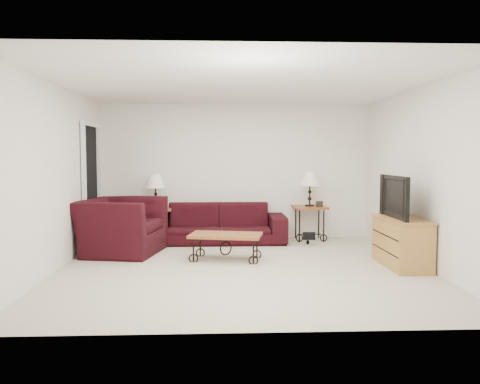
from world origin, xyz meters
The scene contains 20 objects.
ground centered at (0.00, 0.00, 0.00)m, with size 5.00×5.00×0.00m, color beige.
wall_back centered at (0.00, 2.50, 1.25)m, with size 5.00×0.02×2.50m, color silver.
wall_front centered at (0.00, -2.50, 1.25)m, with size 5.00×0.02×2.50m, color silver.
wall_left centered at (-2.50, 0.00, 1.25)m, with size 0.02×5.00×2.50m, color silver.
wall_right centered at (2.50, 0.00, 1.25)m, with size 0.02×5.00×2.50m, color silver.
ceiling centered at (0.00, 0.00, 2.50)m, with size 5.00×5.00×0.00m, color white.
doorway centered at (-2.47, 1.65, 1.02)m, with size 0.08×0.94×2.04m, color black.
sofa centered at (-0.32, 2.02, 0.35)m, with size 2.38×0.93×0.69m, color black.
side_table_left centered at (-1.46, 2.20, 0.30)m, with size 0.56×0.56×0.61m, color brown.
side_table_right centered at (1.34, 2.20, 0.31)m, with size 0.57×0.57×0.63m, color brown.
lamp_left centered at (-1.46, 2.20, 0.91)m, with size 0.34×0.34×0.61m, color black, non-canonical shape.
lamp_right centered at (1.34, 2.20, 0.94)m, with size 0.36×0.36×0.63m, color black, non-canonical shape.
photo_frame_left centered at (-1.61, 2.05, 0.66)m, with size 0.12×0.02×0.10m, color black.
photo_frame_right centered at (1.49, 2.05, 0.68)m, with size 0.13×0.02×0.10m, color black.
coffee_table centered at (-0.22, 0.52, 0.20)m, with size 1.05×0.57×0.39m, color brown.
armchair centered at (-1.88, 1.11, 0.43)m, with size 1.33×1.16×0.87m, color black.
throw_pillow centered at (-1.73, 1.06, 0.52)m, with size 0.39×0.10×0.39m, color orange.
tv_stand centered at (2.23, 0.00, 0.34)m, with size 0.48×1.14×0.68m, color #C18547.
television centered at (2.21, 0.00, 0.98)m, with size 1.02×0.13×0.59m, color black.
backpack centered at (1.23, 1.73, 0.21)m, with size 0.32×0.25×0.42m, color black.
Camera 1 is at (-0.33, -6.68, 1.54)m, focal length 36.81 mm.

